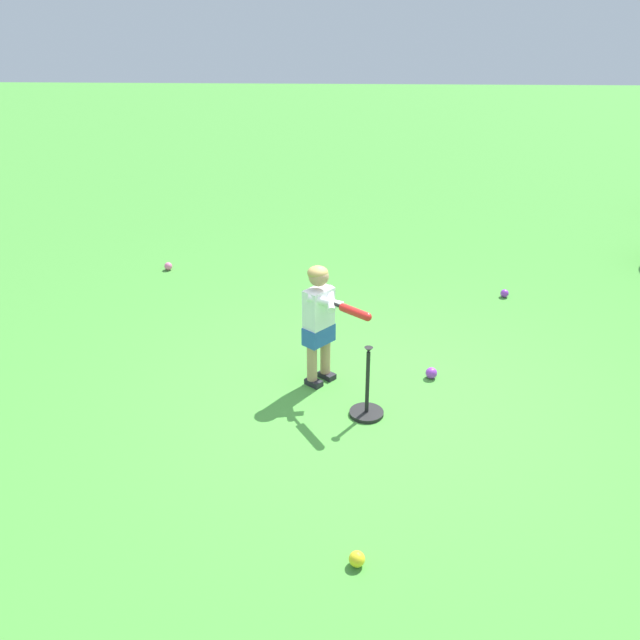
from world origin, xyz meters
name	(u,v)px	position (x,y,z in m)	size (l,w,h in m)	color
ground_plane	(376,397)	(0.00, 0.00, 0.00)	(40.00, 40.00, 0.00)	#479338
child_batter	(321,315)	(-0.48, 0.24, 0.65)	(0.57, 0.68, 1.08)	#232328
play_ball_far_left	(505,293)	(1.50, 2.15, 0.05)	(0.09, 0.09, 0.09)	purple
play_ball_behind_batter	(357,559)	(-0.19, -1.90, 0.05)	(0.10, 0.10, 0.10)	yellow
play_ball_near_batter	(431,373)	(0.50, 0.34, 0.05)	(0.10, 0.10, 0.10)	purple
play_ball_by_bucket	(168,266)	(-2.44, 2.82, 0.05)	(0.10, 0.10, 0.10)	pink
batting_tee	(367,404)	(-0.09, -0.26, 0.10)	(0.28, 0.28, 0.62)	black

